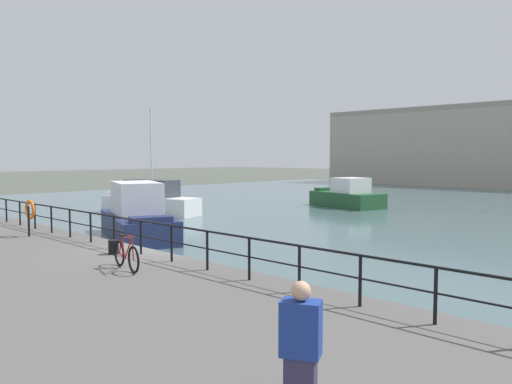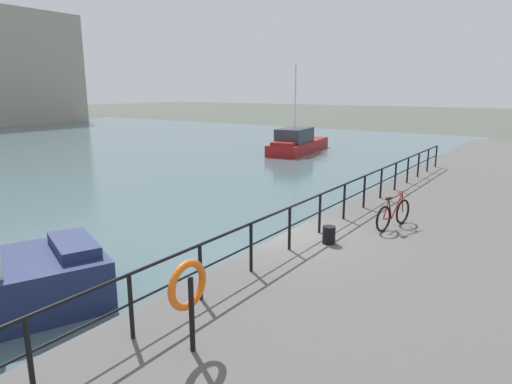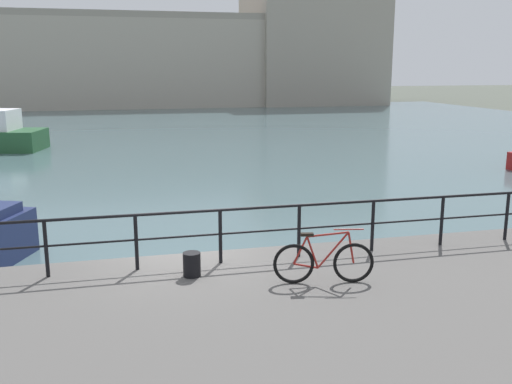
{
  "view_description": "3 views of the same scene",
  "coord_description": "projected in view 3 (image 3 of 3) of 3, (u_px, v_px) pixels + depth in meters",
  "views": [
    {
      "loc": [
        13.94,
        -9.49,
        3.97
      ],
      "look_at": [
        1.3,
        3.66,
        2.67
      ],
      "focal_mm": 35.45,
      "sensor_mm": 36.0,
      "label": 1
    },
    {
      "loc": [
        -9.8,
        -5.86,
        4.67
      ],
      "look_at": [
        1.04,
        1.65,
        1.63
      ],
      "focal_mm": 31.26,
      "sensor_mm": 36.0,
      "label": 2
    },
    {
      "loc": [
        -1.32,
        -11.18,
        4.63
      ],
      "look_at": [
        1.64,
        0.76,
        1.94
      ],
      "focal_mm": 40.33,
      "sensor_mm": 36.0,
      "label": 3
    }
  ],
  "objects": [
    {
      "name": "harbor_building",
      "position": [
        180.0,
        58.0,
        69.88
      ],
      "size": [
        63.01,
        14.71,
        15.01
      ],
      "color": "#A89E8E",
      "rests_on": "ground_plane"
    },
    {
      "name": "quay_railing",
      "position": [
        220.0,
        226.0,
        10.97
      ],
      "size": [
        25.4,
        0.07,
        1.08
      ],
      "color": "black",
      "rests_on": "quay_promenade"
    },
    {
      "name": "mooring_bollard",
      "position": [
        192.0,
        264.0,
        10.37
      ],
      "size": [
        0.32,
        0.32,
        0.44
      ],
      "primitive_type": "cylinder",
      "color": "black",
      "rests_on": "quay_promenade"
    },
    {
      "name": "water_basin",
      "position": [
        133.0,
        134.0,
        40.54
      ],
      "size": [
        80.0,
        60.0,
        0.01
      ],
      "primitive_type": "cube",
      "color": "#476066",
      "rests_on": "ground_plane"
    },
    {
      "name": "ground_plane",
      "position": [
        188.0,
        295.0,
        11.9
      ],
      "size": [
        240.0,
        240.0,
        0.0
      ],
      "primitive_type": "plane",
      "color": "#4C5147"
    },
    {
      "name": "parked_bicycle",
      "position": [
        324.0,
        262.0,
        10.0
      ],
      "size": [
        1.75,
        0.4,
        0.98
      ],
      "rotation": [
        0.0,
        0.0,
        -0.19
      ],
      "color": "black",
      "rests_on": "quay_promenade"
    }
  ]
}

